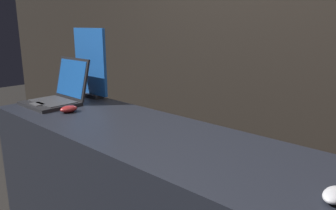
{
  "coord_description": "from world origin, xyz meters",
  "views": [
    {
      "loc": [
        0.92,
        -0.7,
        1.45
      ],
      "look_at": [
        -0.02,
        0.3,
        1.11
      ],
      "focal_mm": 35.0,
      "sensor_mm": 36.0,
      "label": 1
    }
  ],
  "objects": [
    {
      "name": "wall_back",
      "position": [
        0.0,
        1.43,
        1.4
      ],
      "size": [
        8.0,
        0.05,
        2.8
      ],
      "color": "black",
      "rests_on": "ground_plane"
    },
    {
      "name": "laptop_front",
      "position": [
        -0.96,
        0.31,
        1.02
      ],
      "size": [
        0.33,
        0.34,
        0.28
      ],
      "color": "black",
      "rests_on": "display_counter"
    },
    {
      "name": "mouse_front",
      "position": [
        -0.72,
        0.24,
        0.98
      ],
      "size": [
        0.07,
        0.1,
        0.04
      ],
      "color": "maroon",
      "rests_on": "display_counter"
    },
    {
      "name": "promo_stand_front",
      "position": [
        -0.96,
        0.56,
        1.18
      ],
      "size": [
        0.33,
        0.07,
        0.46
      ],
      "color": "black",
      "rests_on": "display_counter"
    },
    {
      "name": "mouse_back",
      "position": [
        0.69,
        0.24,
        0.97
      ],
      "size": [
        0.06,
        0.11,
        0.03
      ],
      "color": "#B2B2B7",
      "rests_on": "display_counter"
    }
  ]
}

